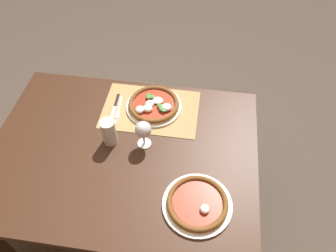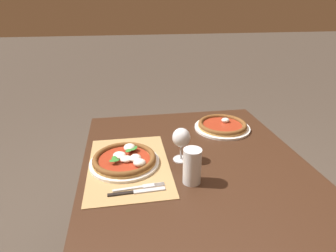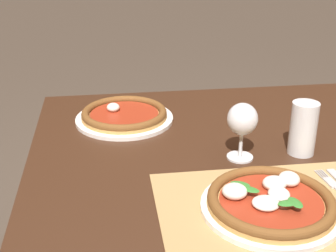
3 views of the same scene
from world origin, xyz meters
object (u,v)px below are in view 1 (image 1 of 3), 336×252
(wine_glass, at_px, (143,130))
(pint_glass, at_px, (109,132))
(pizza_far, at_px, (197,203))
(knife, at_px, (114,108))
(pizza_near, at_px, (154,105))
(fork, at_px, (119,110))

(wine_glass, xyz_separation_m, pint_glass, (0.17, 0.01, -0.04))
(pizza_far, relative_size, knife, 1.42)
(wine_glass, height_order, pint_glass, wine_glass)
(pizza_near, height_order, pizza_far, pizza_near)
(pizza_far, xyz_separation_m, knife, (0.50, -0.51, -0.01))
(pizza_far, bearing_deg, knife, -45.44)
(pizza_near, distance_m, wine_glass, 0.26)
(pizza_near, distance_m, knife, 0.22)
(pint_glass, relative_size, knife, 0.67)
(pizza_far, height_order, fork, pizza_far)
(wine_glass, xyz_separation_m, fork, (0.18, -0.20, -0.10))
(fork, relative_size, knife, 0.93)
(wine_glass, xyz_separation_m, knife, (0.21, -0.21, -0.10))
(pizza_near, relative_size, wine_glass, 1.96)
(pizza_far, xyz_separation_m, pint_glass, (0.46, -0.29, 0.05))
(pizza_near, bearing_deg, fork, 14.79)
(pizza_near, xyz_separation_m, fork, (0.18, 0.05, -0.02))
(pizza_near, distance_m, fork, 0.19)
(wine_glass, distance_m, pint_glass, 0.18)
(pizza_near, xyz_separation_m, wine_glass, (0.00, 0.25, 0.08))
(pint_glass, xyz_separation_m, fork, (0.01, -0.21, -0.06))
(pint_glass, relative_size, fork, 0.72)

